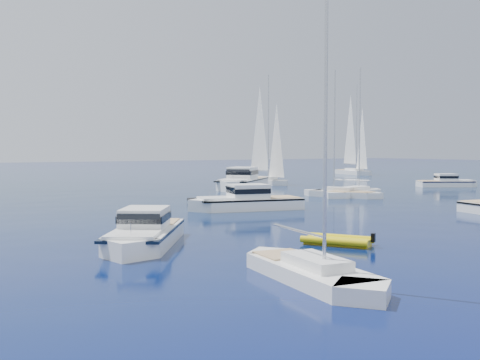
# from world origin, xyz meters

# --- Properties ---
(ground) EXTENTS (400.00, 400.00, 0.00)m
(ground) POSITION_xyz_m (0.00, 0.00, 0.00)
(ground) COLOR #080E4E
(ground) RESTS_ON ground
(motor_cruiser_left) EXTENTS (8.00, 9.68, 2.55)m
(motor_cruiser_left) POSITION_xyz_m (-16.94, 7.09, 0.00)
(motor_cruiser_left) COLOR white
(motor_cruiser_left) RESTS_ON ground
(motor_cruiser_centre) EXTENTS (10.82, 5.57, 2.72)m
(motor_cruiser_centre) POSITION_xyz_m (-2.82, 19.05, 0.00)
(motor_cruiser_centre) COLOR white
(motor_cruiser_centre) RESTS_ON ground
(motor_cruiser_far_r) EXTENTS (8.71, 6.48, 2.24)m
(motor_cruiser_far_r) POSITION_xyz_m (35.50, 28.48, 0.00)
(motor_cruiser_far_r) COLOR white
(motor_cruiser_far_r) RESTS_ON ground
(motor_cruiser_distant) EXTENTS (12.76, 11.95, 3.52)m
(motor_cruiser_distant) POSITION_xyz_m (10.28, 40.11, 0.00)
(motor_cruiser_distant) COLOR white
(motor_cruiser_distant) RESTS_ON ground
(sailboat_fore) EXTENTS (3.67, 9.55, 13.68)m
(sailboat_fore) POSITION_xyz_m (-14.54, -3.59, 0.00)
(sailboat_fore) COLOR silver
(sailboat_fore) RESTS_ON ground
(sailboat_mid_r) EXTENTS (5.89, 9.68, 13.90)m
(sailboat_mid_r) POSITION_xyz_m (12.57, 24.06, 0.00)
(sailboat_mid_r) COLOR silver
(sailboat_mid_r) RESTS_ON ground
(sailboat_centre) EXTENTS (10.09, 4.71, 14.36)m
(sailboat_centre) POSITION_xyz_m (14.26, 24.05, 0.00)
(sailboat_centre) COLOR white
(sailboat_centre) RESTS_ON ground
(sailboat_sails_r) EXTENTS (3.26, 11.06, 16.11)m
(sailboat_sails_r) POSITION_xyz_m (18.14, 46.56, 0.00)
(sailboat_sails_r) COLOR silver
(sailboat_sails_r) RESTS_ON ground
(sailboat_sails_far) EXTENTS (6.00, 12.84, 18.28)m
(sailboat_sails_far) POSITION_xyz_m (50.90, 62.54, 0.00)
(sailboat_sails_far) COLOR white
(sailboat_sails_far) RESTS_ON ground
(tender_yellow) EXTENTS (3.73, 4.30, 0.95)m
(tender_yellow) POSITION_xyz_m (-8.14, 1.96, 0.00)
(tender_yellow) COLOR #C5B00B
(tender_yellow) RESTS_ON ground
(tender_grey_far) EXTENTS (4.18, 2.63, 0.95)m
(tender_grey_far) POSITION_xyz_m (-2.36, 26.21, 0.00)
(tender_grey_far) COLOR black
(tender_grey_far) RESTS_ON ground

